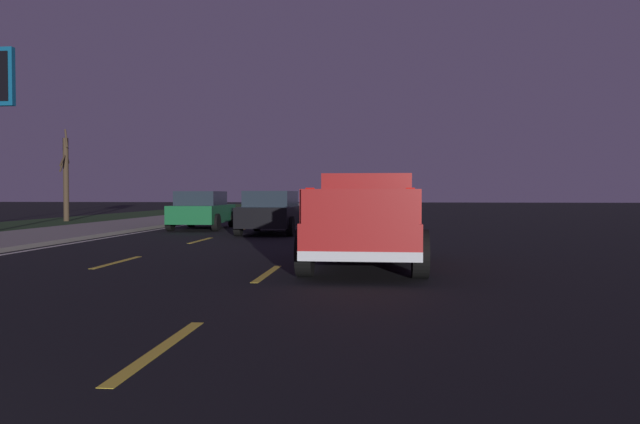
% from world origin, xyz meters
% --- Properties ---
extents(ground, '(144.00, 144.00, 0.00)m').
position_xyz_m(ground, '(27.00, 0.00, 0.00)').
color(ground, black).
extents(sidewalk_shoulder, '(108.00, 4.00, 0.12)m').
position_xyz_m(sidewalk_shoulder, '(27.00, 7.45, 0.06)').
color(sidewalk_shoulder, gray).
rests_on(sidewalk_shoulder, ground).
extents(grass_verge, '(108.00, 6.00, 0.01)m').
position_xyz_m(grass_verge, '(27.00, 12.45, 0.00)').
color(grass_verge, '#1E3819').
rests_on(grass_verge, ground).
extents(lane_markings, '(108.00, 7.04, 0.01)m').
position_xyz_m(lane_markings, '(30.16, 3.09, 0.00)').
color(lane_markings, yellow).
rests_on(lane_markings, ground).
extents(pickup_truck, '(5.45, 2.33, 1.87)m').
position_xyz_m(pickup_truck, '(11.49, -3.50, 0.91)').
color(pickup_truck, maroon).
rests_on(pickup_truck, ground).
extents(sedan_green, '(4.45, 2.11, 1.54)m').
position_xyz_m(sedan_green, '(23.49, 3.45, 0.78)').
color(sedan_green, '#14592D').
rests_on(sedan_green, ground).
extents(sedan_black, '(4.43, 2.07, 1.54)m').
position_xyz_m(sedan_black, '(20.98, 0.14, 0.78)').
color(sedan_black, black).
rests_on(sedan_black, ground).
extents(bare_tree_far, '(1.67, 0.91, 4.80)m').
position_xyz_m(bare_tree_far, '(29.82, 12.57, 2.32)').
color(bare_tree_far, '#423323').
rests_on(bare_tree_far, ground).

